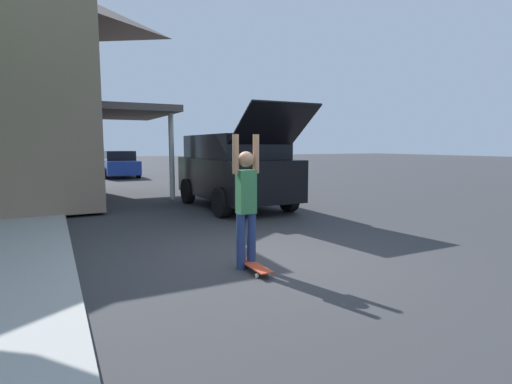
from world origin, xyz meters
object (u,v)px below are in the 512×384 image
object	(u,v)px
suv_parked	(235,168)
car_down_street	(119,164)
skateboarder	(246,200)
skateboard	(255,266)

from	to	relation	value
suv_parked	car_down_street	xyz separation A→B (m)	(-1.32, 12.91, -0.41)
skateboarder	skateboard	bearing A→B (deg)	-82.74
skateboard	car_down_street	bearing A→B (deg)	87.32
skateboarder	skateboard	world-z (taller)	skateboarder
suv_parked	skateboard	distance (m)	6.08
car_down_street	suv_parked	bearing A→B (deg)	-84.15
car_down_street	skateboarder	size ratio (longest dim) A/B	2.09
suv_parked	skateboarder	xyz separation A→B (m)	(-2.21, -5.36, -0.12)
skateboard	suv_parked	bearing A→B (deg)	68.59
suv_parked	skateboarder	distance (m)	5.80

